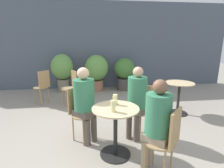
{
  "coord_description": "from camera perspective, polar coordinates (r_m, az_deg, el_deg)",
  "views": [
    {
      "loc": [
        -0.1,
        -2.35,
        1.66
      ],
      "look_at": [
        0.24,
        0.33,
        1.0
      ],
      "focal_mm": 28.0,
      "sensor_mm": 36.0,
      "label": 1
    }
  ],
  "objects": [
    {
      "name": "ground_plane",
      "position": [
        2.88,
        -4.26,
        -21.44
      ],
      "size": [
        20.0,
        20.0,
        0.0
      ],
      "primitive_type": "plane",
      "color": "gray"
    },
    {
      "name": "storefront_wall",
      "position": [
        6.33,
        -6.46,
        12.26
      ],
      "size": [
        10.0,
        0.06,
        3.0
      ],
      "color": "#4C5666",
      "rests_on": "ground_plane"
    },
    {
      "name": "cafe_table_near",
      "position": [
        2.58,
        1.14,
        -12.57
      ],
      "size": [
        0.67,
        0.67,
        0.75
      ],
      "color": "black",
      "rests_on": "ground_plane"
    },
    {
      "name": "cafe_table_far",
      "position": [
        4.32,
        21.02,
        -2.72
      ],
      "size": [
        0.64,
        0.64,
        0.75
      ],
      "color": "black",
      "rests_on": "ground_plane"
    },
    {
      "name": "bistro_chair_0",
      "position": [
        2.26,
        17.59,
        -16.3
      ],
      "size": [
        0.44,
        0.44,
        0.91
      ],
      "rotation": [
        0.0,
        0.0,
        -2.34
      ],
      "color": "#997F56",
      "rests_on": "ground_plane"
    },
    {
      "name": "bistro_chair_1",
      "position": [
        3.16,
        9.24,
        -6.93
      ],
      "size": [
        0.44,
        0.44,
        0.91
      ],
      "rotation": [
        0.0,
        0.0,
        -0.77
      ],
      "color": "#997F56",
      "rests_on": "ground_plane"
    },
    {
      "name": "bistro_chair_2",
      "position": [
        3.03,
        -10.67,
        -7.92
      ],
      "size": [
        0.44,
        0.44,
        0.91
      ],
      "rotation": [
        0.0,
        0.0,
        0.8
      ],
      "color": "#997F56",
      "rests_on": "ground_plane"
    },
    {
      "name": "bistro_chair_3",
      "position": [
        4.7,
        -13.08,
        -0.22
      ],
      "size": [
        0.43,
        0.42,
        0.91
      ],
      "rotation": [
        0.0,
        0.0,
        5.16
      ],
      "color": "#997F56",
      "rests_on": "ground_plane"
    },
    {
      "name": "bistro_chair_4",
      "position": [
        4.97,
        -21.72,
        -0.1
      ],
      "size": [
        0.44,
        0.43,
        0.91
      ],
      "rotation": [
        0.0,
        0.0,
        4.03
      ],
      "color": "#997F56",
      "rests_on": "ground_plane"
    },
    {
      "name": "seated_person_0",
      "position": [
        2.21,
        14.42,
        -11.16
      ],
      "size": [
        0.39,
        0.39,
        1.24
      ],
      "rotation": [
        0.0,
        0.0,
        3.94
      ],
      "color": "gray",
      "rests_on": "ground_plane"
    },
    {
      "name": "seated_person_1",
      "position": [
        2.97,
        8.1,
        -4.17
      ],
      "size": [
        0.41,
        0.41,
        1.26
      ],
      "rotation": [
        0.0,
        0.0,
        -0.77
      ],
      "color": "brown",
      "rests_on": "ground_plane"
    },
    {
      "name": "seated_person_2",
      "position": [
        2.86,
        -8.89,
        -4.87
      ],
      "size": [
        0.43,
        0.43,
        1.27
      ],
      "rotation": [
        0.0,
        0.0,
        0.8
      ],
      "color": "brown",
      "rests_on": "ground_plane"
    },
    {
      "name": "beer_glass_0",
      "position": [
        2.33,
        0.35,
        -7.21
      ],
      "size": [
        0.07,
        0.07,
        0.16
      ],
      "color": "beige",
      "rests_on": "cafe_table_near"
    },
    {
      "name": "beer_glass_1",
      "position": [
        2.59,
        1.0,
        -5.1
      ],
      "size": [
        0.07,
        0.07,
        0.15
      ],
      "color": "beige",
      "rests_on": "cafe_table_near"
    },
    {
      "name": "potted_plant_0",
      "position": [
        6.01,
        -15.91,
        4.72
      ],
      "size": [
        0.72,
        0.72,
        1.26
      ],
      "color": "slate",
      "rests_on": "ground_plane"
    },
    {
      "name": "potted_plant_1",
      "position": [
        5.96,
        -5.06,
        4.66
      ],
      "size": [
        0.79,
        0.79,
        1.22
      ],
      "color": "#93664C",
      "rests_on": "ground_plane"
    },
    {
      "name": "potted_plant_2",
      "position": [
        6.06,
        4.04,
        3.99
      ],
      "size": [
        0.7,
        0.7,
        1.1
      ],
      "color": "#47423D",
      "rests_on": "ground_plane"
    }
  ]
}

